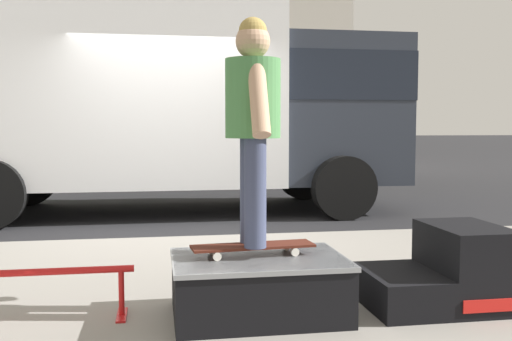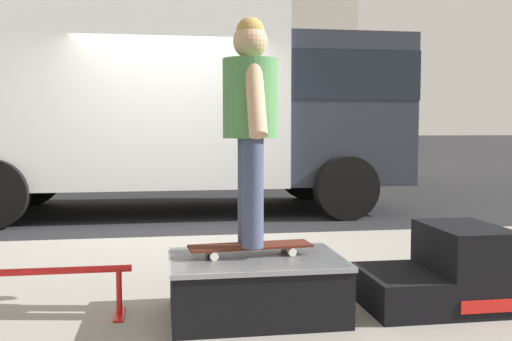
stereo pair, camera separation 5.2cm
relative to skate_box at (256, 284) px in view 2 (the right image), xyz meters
The scene contains 9 objects.
ground_plane 3.32m from the skate_box, 98.38° to the left, with size 140.00×140.00×0.00m, color black.
sidewalk_slab 0.61m from the skate_box, 150.41° to the left, with size 50.00×5.00×0.12m, color gray.
skate_box is the anchor object (origin of this frame).
kicker_ramp 1.26m from the skate_box, ahead, with size 0.91×0.68×0.53m.
grind_rail 1.39m from the skate_box, behind, with size 1.22×0.28×0.32m.
skateboard 0.24m from the skate_box, 117.22° to the left, with size 0.79×0.27×0.07m.
skater_kid 1.08m from the skate_box, 117.22° to the left, with size 0.35×0.73×1.42m.
box_truck 5.66m from the skate_box, 93.69° to the left, with size 6.91×2.63×3.05m.
house_behind 16.33m from the skate_box, 88.96° to the left, with size 9.54×8.23×8.40m.
Camera 2 is at (-0.09, -6.85, 1.32)m, focal length 41.16 mm.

